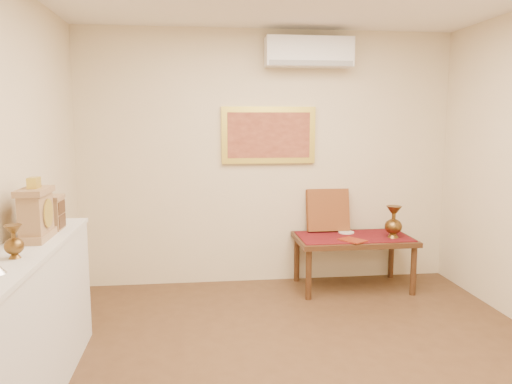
{
  "coord_description": "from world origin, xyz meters",
  "views": [
    {
      "loc": [
        -0.77,
        -3.05,
        1.75
      ],
      "look_at": [
        -0.26,
        1.15,
        1.15
      ],
      "focal_mm": 35.0,
      "sensor_mm": 36.0,
      "label": 1
    }
  ],
  "objects": [
    {
      "name": "wall_back",
      "position": [
        0.0,
        2.25,
        1.35
      ],
      "size": [
        4.0,
        0.02,
        2.7
      ],
      "primitive_type": "cube",
      "color": "beige",
      "rests_on": "ground"
    },
    {
      "name": "brass_urn_small",
      "position": [
        -1.8,
        -0.16,
        1.1
      ],
      "size": [
        0.11,
        0.11,
        0.25
      ],
      "primitive_type": null,
      "color": "brown",
      "rests_on": "display_ledge"
    },
    {
      "name": "table_cloth",
      "position": [
        0.85,
        1.88,
        0.55
      ],
      "size": [
        1.14,
        0.59,
        0.01
      ],
      "primitive_type": "cube",
      "color": "#601015",
      "rests_on": "low_table"
    },
    {
      "name": "brass_urn_tall",
      "position": [
        1.24,
        1.77,
        0.76
      ],
      "size": [
        0.18,
        0.18,
        0.4
      ],
      "primitive_type": null,
      "color": "brown",
      "rests_on": "table_cloth"
    },
    {
      "name": "plate",
      "position": [
        0.82,
        2.04,
        0.56
      ],
      "size": [
        0.17,
        0.17,
        0.01
      ],
      "primitive_type": "cylinder",
      "color": "white",
      "rests_on": "table_cloth"
    },
    {
      "name": "menu",
      "position": [
        0.78,
        1.68,
        0.56
      ],
      "size": [
        0.29,
        0.31,
        0.01
      ],
      "primitive_type": "cube",
      "rotation": [
        0.0,
        0.0,
        0.58
      ],
      "color": "maroon",
      "rests_on": "table_cloth"
    },
    {
      "name": "cushion",
      "position": [
        0.64,
        2.16,
        0.79
      ],
      "size": [
        0.46,
        0.19,
        0.47
      ],
      "primitive_type": "cube",
      "rotation": [
        -0.21,
        0.0,
        0.0
      ],
      "color": "#5C1912",
      "rests_on": "table_cloth"
    },
    {
      "name": "display_ledge",
      "position": [
        -1.82,
        0.0,
        0.49
      ],
      "size": [
        0.37,
        2.02,
        0.98
      ],
      "color": "silver",
      "rests_on": "floor"
    },
    {
      "name": "mantel_clock",
      "position": [
        -1.81,
        0.29,
        1.15
      ],
      "size": [
        0.17,
        0.36,
        0.41
      ],
      "color": "#A47D54",
      "rests_on": "display_ledge"
    },
    {
      "name": "wooden_chest",
      "position": [
        -1.81,
        0.6,
        1.1
      ],
      "size": [
        0.16,
        0.21,
        0.24
      ],
      "color": "#A47D54",
      "rests_on": "display_ledge"
    },
    {
      "name": "low_table",
      "position": [
        0.85,
        1.88,
        0.48
      ],
      "size": [
        1.2,
        0.7,
        0.55
      ],
      "color": "#442714",
      "rests_on": "floor"
    },
    {
      "name": "painting",
      "position": [
        0.0,
        2.22,
        1.6
      ],
      "size": [
        1.0,
        0.06,
        0.6
      ],
      "color": "gold",
      "rests_on": "wall_back"
    },
    {
      "name": "ac_unit",
      "position": [
        0.4,
        2.12,
        2.45
      ],
      "size": [
        0.9,
        0.25,
        0.3
      ],
      "color": "silver",
      "rests_on": "wall_back"
    }
  ]
}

